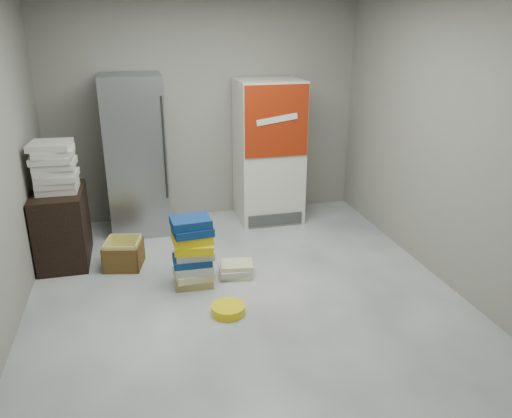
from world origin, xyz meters
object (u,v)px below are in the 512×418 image
object	(u,v)px
steel_fridge	(136,155)
wood_shelf	(62,226)
phonebook_stack_main	(193,252)
cardboard_box	(124,256)
coke_cooler	(269,151)

from	to	relation	value
steel_fridge	wood_shelf	world-z (taller)	steel_fridge
steel_fridge	phonebook_stack_main	bearing A→B (deg)	-73.91
cardboard_box	phonebook_stack_main	bearing A→B (deg)	-27.67
steel_fridge	cardboard_box	size ratio (longest dim) A/B	4.27
coke_cooler	phonebook_stack_main	bearing A→B (deg)	-126.80
coke_cooler	phonebook_stack_main	distance (m)	2.06
coke_cooler	cardboard_box	bearing A→B (deg)	-151.25
steel_fridge	coke_cooler	xyz separation A→B (m)	(1.65, -0.01, -0.05)
phonebook_stack_main	wood_shelf	bearing A→B (deg)	145.81
steel_fridge	wood_shelf	size ratio (longest dim) A/B	2.37
coke_cooler	cardboard_box	distance (m)	2.27
steel_fridge	coke_cooler	world-z (taller)	steel_fridge
steel_fridge	cardboard_box	distance (m)	1.34
phonebook_stack_main	steel_fridge	bearing A→B (deg)	105.75
steel_fridge	wood_shelf	bearing A→B (deg)	-138.69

